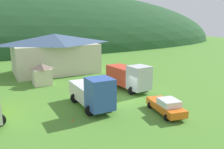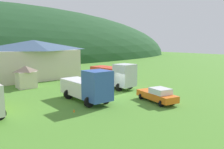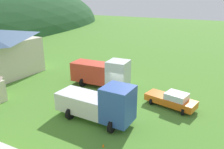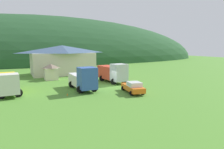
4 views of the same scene
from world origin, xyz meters
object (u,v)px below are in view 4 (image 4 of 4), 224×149
Objects in this scene: traffic_cone_near_pickup at (67,95)px; box_truck_blue at (83,79)px; depot_building at (62,59)px; tow_truck_silver at (113,72)px; service_pickup_orange at (133,87)px; play_shed_cream at (51,72)px; flatbed_truck_yellow at (8,82)px.

box_truck_blue is at bearing 36.10° from traffic_cone_near_pickup.
depot_building is at bearing 175.94° from box_truck_blue.
tow_truck_silver is 9.26m from service_pickup_orange.
tow_truck_silver is (9.91, -7.87, 0.22)m from play_shed_cream.
depot_building is 1.87× the size of flatbed_truck_yellow.
play_shed_cream is 12.65m from tow_truck_silver.
flatbed_truck_yellow is 8.63m from traffic_cone_near_pickup.
depot_building reaches higher than box_truck_blue.
play_shed_cream is at bearing 139.54° from flatbed_truck_yellow.
tow_truck_silver is (5.87, -15.47, -1.69)m from depot_building.
flatbed_truck_yellow reaches higher than service_pickup_orange.
tow_truck_silver is at bearing -177.42° from service_pickup_orange.
tow_truck_silver is 12.23m from traffic_cone_near_pickup.
flatbed_truck_yellow is at bearing -126.92° from play_shed_cream.
box_truck_blue is at bearing 74.65° from flatbed_truck_yellow.
box_truck_blue is at bearing -119.03° from service_pickup_orange.
depot_building reaches higher than flatbed_truck_yellow.
depot_building is 8.82m from play_shed_cream.
box_truck_blue reaches higher than flatbed_truck_yellow.
play_shed_cream reaches higher than flatbed_truck_yellow.
box_truck_blue is 7.70m from service_pickup_orange.
service_pickup_orange is 9.38m from traffic_cone_near_pickup.
depot_building reaches higher than tow_truck_silver.
flatbed_truck_yellow is 17.68m from service_pickup_orange.
play_shed_cream is 5.65× the size of traffic_cone_near_pickup.
traffic_cone_near_pickup is (-3.05, -2.22, -1.77)m from box_truck_blue.
flatbed_truck_yellow reaches higher than traffic_cone_near_pickup.
service_pickup_orange is (16.22, -6.98, -0.87)m from flatbed_truck_yellow.
depot_building is 16.63m from tow_truck_silver.
tow_truck_silver is (7.14, 4.29, 0.10)m from box_truck_blue.
play_shed_cream is at bearing -117.98° from depot_building.
tow_truck_silver is at bearing -69.21° from depot_building.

